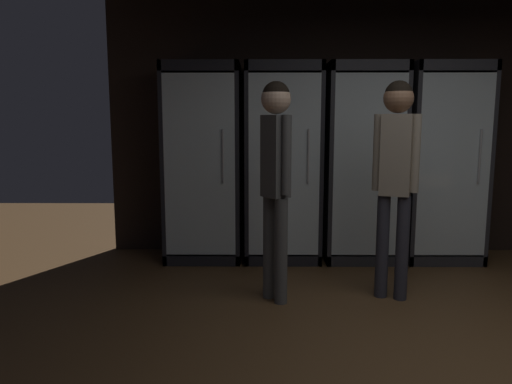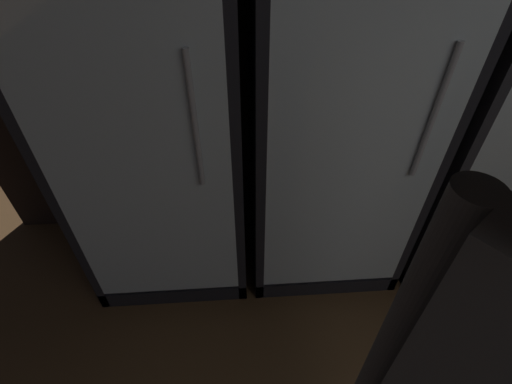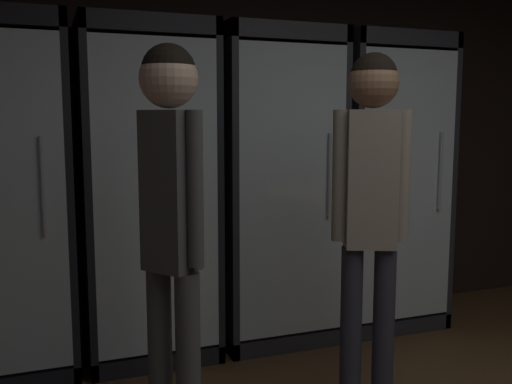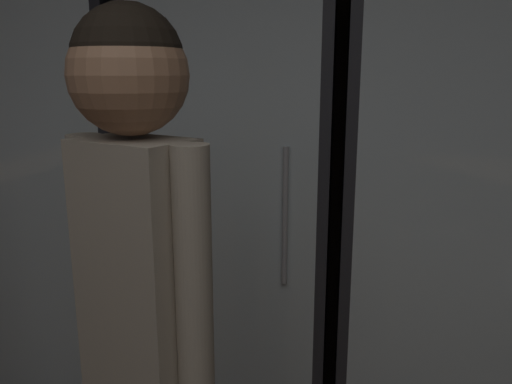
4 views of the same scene
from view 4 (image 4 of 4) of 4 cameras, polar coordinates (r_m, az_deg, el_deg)
name	(u,v)px [view 4 (image 4 of 4)]	position (r m, az deg, el deg)	size (l,w,h in m)	color
wall_back	(335,111)	(2.38, 8.90, 9.00)	(6.00, 0.06, 2.80)	black
cooler_left	(71,210)	(2.47, -20.13, -1.96)	(0.75, 0.63, 1.96)	black
cooler_center	(242,218)	(2.20, -1.57, -2.97)	(0.75, 0.63, 1.96)	#2B2B30
cooler_right	(434,229)	(2.20, 19.41, -3.96)	(0.75, 0.63, 1.96)	#2B2B30
shopper_near	(142,313)	(1.10, -12.71, -13.16)	(0.33, 0.23, 1.70)	#2D2D38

